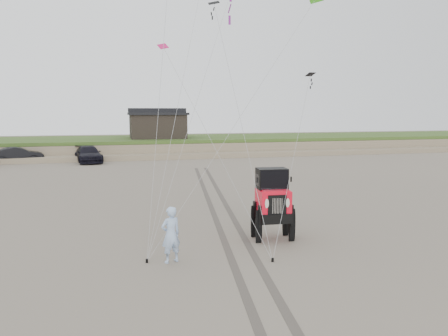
{
  "coord_description": "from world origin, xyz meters",
  "views": [
    {
      "loc": [
        -3.08,
        -12.67,
        4.7
      ],
      "look_at": [
        0.97,
        3.0,
        2.6
      ],
      "focal_mm": 35.0,
      "sensor_mm": 36.0,
      "label": 1
    }
  ],
  "objects_px": {
    "cabin": "(157,125)",
    "truck_c": "(88,154)",
    "truck_b": "(18,155)",
    "jeep": "(273,211)",
    "man": "(171,235)"
  },
  "relations": [
    {
      "from": "truck_b",
      "to": "truck_c",
      "type": "relative_size",
      "value": 0.85
    },
    {
      "from": "truck_b",
      "to": "jeep",
      "type": "distance_m",
      "value": 32.01
    },
    {
      "from": "truck_c",
      "to": "man",
      "type": "distance_m",
      "value": 29.35
    },
    {
      "from": "cabin",
      "to": "jeep",
      "type": "xyz_separation_m",
      "value": [
        0.58,
        -34.93,
        -2.19
      ]
    },
    {
      "from": "truck_b",
      "to": "jeep",
      "type": "bearing_deg",
      "value": -167.08
    },
    {
      "from": "man",
      "to": "jeep",
      "type": "bearing_deg",
      "value": -178.86
    },
    {
      "from": "truck_b",
      "to": "man",
      "type": "xyz_separation_m",
      "value": [
        10.09,
        -30.31,
        0.17
      ]
    },
    {
      "from": "truck_c",
      "to": "jeep",
      "type": "distance_m",
      "value": 28.64
    },
    {
      "from": "truck_b",
      "to": "man",
      "type": "bearing_deg",
      "value": -174.71
    },
    {
      "from": "cabin",
      "to": "truck_c",
      "type": "distance_m",
      "value": 10.6
    },
    {
      "from": "jeep",
      "to": "truck_b",
      "type": "bearing_deg",
      "value": 120.99
    },
    {
      "from": "truck_c",
      "to": "man",
      "type": "height_order",
      "value": "man"
    },
    {
      "from": "man",
      "to": "truck_b",
      "type": "bearing_deg",
      "value": -91.73
    },
    {
      "from": "truck_b",
      "to": "truck_c",
      "type": "height_order",
      "value": "truck_c"
    },
    {
      "from": "truck_b",
      "to": "cabin",
      "type": "bearing_deg",
      "value": -78.53
    }
  ]
}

